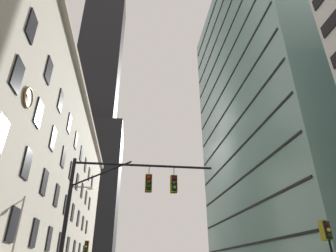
% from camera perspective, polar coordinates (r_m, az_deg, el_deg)
% --- Properties ---
extents(station_building, '(13.57, 61.92, 24.45)m').
position_cam_1_polar(station_building, '(41.78, -27.22, -8.74)').
color(station_building, beige).
rests_on(station_building, ground).
extents(dark_skyscraper, '(23.65, 23.65, 222.27)m').
position_cam_1_polar(dark_skyscraper, '(118.40, -14.05, 7.72)').
color(dark_skyscraper, black).
rests_on(dark_skyscraper, ground).
extents(glass_office_midrise, '(19.02, 33.69, 51.09)m').
position_cam_1_polar(glass_office_midrise, '(50.07, 22.14, 4.35)').
color(glass_office_midrise, gray).
rests_on(glass_office_midrise, ground).
extents(traffic_signal_mast, '(8.55, 0.63, 7.15)m').
position_cam_1_polar(traffic_signal_mast, '(17.21, -8.01, -13.42)').
color(traffic_signal_mast, black).
rests_on(traffic_signal_mast, sidewalk_left).
extents(traffic_light_near_right, '(0.40, 0.63, 3.62)m').
position_cam_1_polar(traffic_light_near_right, '(18.67, 29.16, -18.40)').
color(traffic_light_near_right, black).
rests_on(traffic_light_near_right, sidewalk_right).
extents(traffic_light_far_left, '(0.40, 0.63, 3.62)m').
position_cam_1_polar(traffic_light_far_left, '(29.96, -16.04, -22.56)').
color(traffic_light_far_left, black).
rests_on(traffic_light_far_left, sidewalk_left).
extents(street_lamppost, '(1.94, 0.32, 8.02)m').
position_cam_1_polar(street_lamppost, '(27.05, -19.09, -17.92)').
color(street_lamppost, '#47474C').
rests_on(street_lamppost, sidewalk_left).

